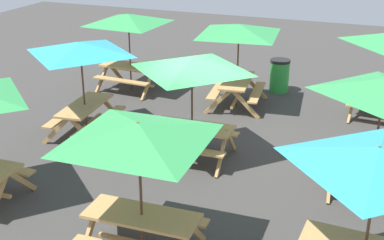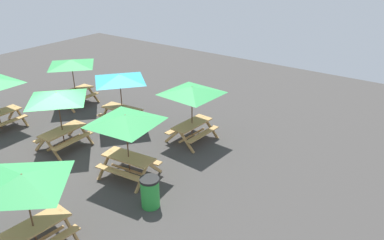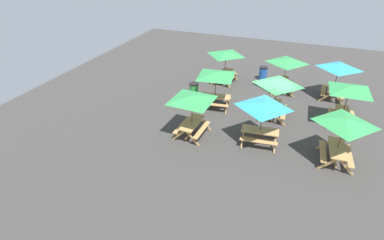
% 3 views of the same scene
% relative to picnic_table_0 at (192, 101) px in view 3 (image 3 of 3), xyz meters
% --- Properties ---
extents(ground_plane, '(31.45, 31.45, 0.00)m').
position_rel_picnic_table_0_xyz_m(ground_plane, '(3.70, -3.45, -1.99)').
color(ground_plane, '#3D3A38').
rests_on(ground_plane, ground).
extents(picnic_table_0, '(2.82, 2.82, 2.34)m').
position_rel_picnic_table_0_xyz_m(picnic_table_0, '(0.00, 0.00, 0.00)').
color(picnic_table_0, tan).
rests_on(picnic_table_0, ground).
extents(picnic_table_1, '(2.07, 2.07, 2.34)m').
position_rel_picnic_table_0_xyz_m(picnic_table_1, '(3.40, -3.69, 0.00)').
color(picnic_table_1, tan).
rests_on(picnic_table_1, ground).
extents(picnic_table_2, '(2.09, 2.09, 2.34)m').
position_rel_picnic_table_0_xyz_m(picnic_table_2, '(0.27, -6.88, 0.00)').
color(picnic_table_2, tan).
rests_on(picnic_table_2, ground).
extents(picnic_table_3, '(2.18, 2.18, 2.34)m').
position_rel_picnic_table_0_xyz_m(picnic_table_3, '(0.52, -3.38, 0.00)').
color(picnic_table_3, tan).
rests_on(picnic_table_3, ground).
extents(picnic_table_4, '(2.14, 2.14, 2.34)m').
position_rel_picnic_table_0_xyz_m(picnic_table_4, '(7.24, 0.28, 0.00)').
color(picnic_table_4, tan).
rests_on(picnic_table_4, ground).
extents(picnic_table_5, '(2.83, 2.83, 2.34)m').
position_rel_picnic_table_0_xyz_m(picnic_table_5, '(3.96, -7.28, 0.00)').
color(picnic_table_5, tan).
rests_on(picnic_table_5, ground).
extents(picnic_table_6, '(2.81, 2.81, 2.34)m').
position_rel_picnic_table_0_xyz_m(picnic_table_6, '(3.37, -0.19, 0.00)').
color(picnic_table_6, tan).
rests_on(picnic_table_6, ground).
extents(picnic_table_7, '(2.22, 2.22, 2.34)m').
position_rel_picnic_table_0_xyz_m(picnic_table_7, '(7.18, -3.79, 0.00)').
color(picnic_table_7, tan).
rests_on(picnic_table_7, ground).
extents(picnic_table_8, '(2.10, 2.10, 2.34)m').
position_rel_picnic_table_0_xyz_m(picnic_table_8, '(7.26, -6.88, 0.00)').
color(picnic_table_8, tan).
rests_on(picnic_table_8, ground).
extents(trash_bin_green, '(0.59, 0.59, 0.98)m').
position_rel_picnic_table_0_xyz_m(trash_bin_green, '(4.18, 1.48, -1.49)').
color(trash_bin_green, green).
rests_on(trash_bin_green, ground).
extents(trash_bin_blue, '(0.59, 0.59, 0.98)m').
position_rel_picnic_table_0_xyz_m(trash_bin_blue, '(8.70, -2.20, -1.49)').
color(trash_bin_blue, blue).
rests_on(trash_bin_blue, ground).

